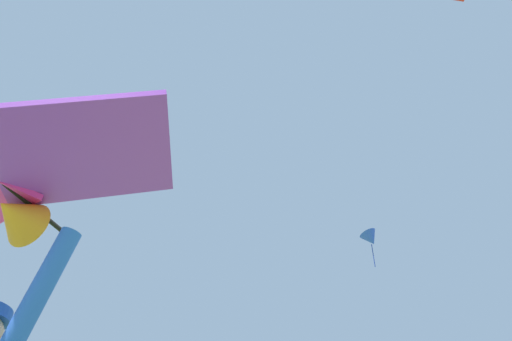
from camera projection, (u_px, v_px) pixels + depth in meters
name	position (u px, v px, depth m)	size (l,w,h in m)	color
held_stunt_kite	(13.00, 183.00, 2.52)	(1.71, 1.14, 0.40)	black
distant_kite_blue_high_left	(371.00, 239.00, 30.40)	(1.19, 1.21, 2.44)	blue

